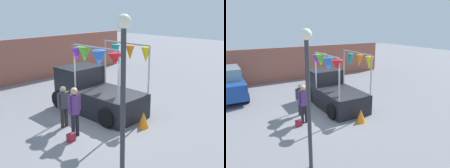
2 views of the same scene
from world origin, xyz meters
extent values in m
plane|color=slate|center=(0.00, 0.00, 0.00)|extent=(60.00, 60.00, 0.00)
cube|color=black|center=(0.81, 0.13, 0.50)|extent=(1.90, 2.60, 1.00)
cube|color=black|center=(0.81, 2.13, 0.90)|extent=(1.80, 1.40, 1.80)
cube|color=#8CB2C6|center=(0.81, 2.13, 1.35)|extent=(1.76, 1.37, 0.60)
cylinder|color=black|center=(-0.14, 2.48, 0.38)|extent=(0.22, 0.76, 0.76)
cylinder|color=black|center=(1.76, 2.48, 0.38)|extent=(0.22, 0.76, 0.76)
cylinder|color=black|center=(-0.14, -0.57, 0.38)|extent=(0.22, 0.76, 0.76)
cylinder|color=black|center=(1.76, -0.57, 0.38)|extent=(0.22, 0.76, 0.76)
cylinder|color=#A5A5AD|center=(-0.06, 1.35, 1.96)|extent=(0.07, 0.07, 1.93)
cylinder|color=#A5A5AD|center=(1.68, 1.35, 1.96)|extent=(0.07, 0.07, 1.93)
cylinder|color=#A5A5AD|center=(-0.06, -1.09, 1.96)|extent=(0.07, 0.07, 1.93)
cylinder|color=#A5A5AD|center=(1.68, -1.09, 1.96)|extent=(0.07, 0.07, 1.93)
cylinder|color=#A5A5AD|center=(-0.06, 0.13, 2.93)|extent=(0.07, 2.44, 0.07)
cylinder|color=#A5A5AD|center=(1.68, 0.13, 2.93)|extent=(0.07, 2.44, 0.07)
cone|color=red|center=(-0.06, -0.92, 2.64)|extent=(0.65, 0.65, 0.41)
cone|color=yellow|center=(1.68, -0.92, 2.56)|extent=(0.52, 0.52, 0.62)
cone|color=blue|center=(-0.06, -0.11, 2.54)|extent=(0.61, 0.61, 0.62)
cone|color=orange|center=(1.68, -0.11, 2.56)|extent=(0.47, 0.47, 0.59)
cone|color=#66CC33|center=(-0.06, 0.70, 2.62)|extent=(0.60, 0.60, 0.57)
cone|color=teal|center=(1.68, 0.70, 2.50)|extent=(0.49, 0.49, 0.63)
cone|color=purple|center=(-0.06, 1.18, 2.56)|extent=(0.54, 0.54, 0.52)
cylinder|color=black|center=(-1.54, -0.34, 0.42)|extent=(0.13, 0.13, 0.85)
cylinder|color=black|center=(-1.36, -0.34, 0.42)|extent=(0.13, 0.13, 0.85)
cylinder|color=#593372|center=(-1.45, -0.34, 1.18)|extent=(0.34, 0.34, 0.67)
sphere|color=tan|center=(-1.45, -0.34, 1.64)|extent=(0.25, 0.25, 0.25)
cylinder|color=#593372|center=(-1.67, -0.34, 1.21)|extent=(0.09, 0.09, 0.60)
cylinder|color=#593372|center=(-1.23, -0.34, 1.21)|extent=(0.09, 0.09, 0.60)
cylinder|color=#2D2823|center=(-1.33, 0.58, 0.38)|extent=(0.13, 0.13, 0.76)
cylinder|color=#2D2823|center=(-1.15, 0.58, 0.38)|extent=(0.13, 0.13, 0.76)
cylinder|color=#3F3F47|center=(-1.24, 0.58, 1.06)|extent=(0.34, 0.34, 0.60)
sphere|color=tan|center=(-1.24, 0.58, 1.48)|extent=(0.23, 0.23, 0.23)
cylinder|color=#3F3F47|center=(-1.46, 0.58, 1.09)|extent=(0.09, 0.09, 0.54)
cylinder|color=#3F3F47|center=(-1.02, 0.58, 1.09)|extent=(0.09, 0.09, 0.54)
cube|color=maroon|center=(-1.80, -0.54, 0.14)|extent=(0.28, 0.16, 0.28)
cylinder|color=#333338|center=(-2.48, -3.47, 1.96)|extent=(0.12, 0.12, 3.92)
sphere|color=#F2EDCC|center=(-2.48, -3.47, 4.08)|extent=(0.32, 0.32, 0.32)
cube|color=#9E5947|center=(0.00, 7.65, 1.30)|extent=(18.00, 0.36, 2.60)
cone|color=orange|center=(0.80, -1.57, 0.30)|extent=(0.48, 0.48, 0.60)
camera|label=1|loc=(-7.01, -7.52, 4.38)|focal=45.00mm
camera|label=2|loc=(-4.70, -8.98, 4.35)|focal=35.00mm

